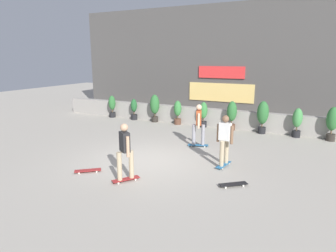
{
  "coord_description": "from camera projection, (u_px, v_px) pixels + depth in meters",
  "views": [
    {
      "loc": [
        4.9,
        -8.36,
        3.47
      ],
      "look_at": [
        0.0,
        1.5,
        0.9
      ],
      "focal_mm": 31.59,
      "sensor_mm": 36.0,
      "label": 1
    }
  ],
  "objects": [
    {
      "name": "ground_plane",
      "position": [
        149.0,
        160.0,
        10.21
      ],
      "size": [
        48.0,
        48.0,
        0.0
      ],
      "primitive_type": "plane",
      "color": "#A8A093"
    },
    {
      "name": "planter_wall",
      "position": [
        206.0,
        117.0,
        15.34
      ],
      "size": [
        18.0,
        0.4,
        0.9
      ],
      "primitive_type": "cube",
      "color": "gray",
      "rests_on": "ground"
    },
    {
      "name": "building_backdrop",
      "position": [
        229.0,
        61.0,
        18.19
      ],
      "size": [
        20.0,
        2.08,
        6.5
      ],
      "color": "#4C4947",
      "rests_on": "ground"
    },
    {
      "name": "potted_plant_0",
      "position": [
        112.0,
        105.0,
        17.35
      ],
      "size": [
        0.41,
        0.41,
        1.29
      ],
      "color": "black",
      "rests_on": "ground"
    },
    {
      "name": "potted_plant_1",
      "position": [
        134.0,
        109.0,
        16.71
      ],
      "size": [
        0.36,
        0.36,
        1.18
      ],
      "color": "black",
      "rests_on": "ground"
    },
    {
      "name": "potted_plant_2",
      "position": [
        155.0,
        106.0,
        16.07
      ],
      "size": [
        0.51,
        0.51,
        1.5
      ],
      "color": "#2D2823",
      "rests_on": "ground"
    },
    {
      "name": "potted_plant_3",
      "position": [
        178.0,
        112.0,
        15.52
      ],
      "size": [
        0.39,
        0.39,
        1.26
      ],
      "color": "brown",
      "rests_on": "ground"
    },
    {
      "name": "potted_plant_4",
      "position": [
        203.0,
        113.0,
        14.89
      ],
      "size": [
        0.41,
        0.41,
        1.28
      ],
      "color": "black",
      "rests_on": "ground"
    },
    {
      "name": "potted_plant_5",
      "position": [
        232.0,
        114.0,
        14.24
      ],
      "size": [
        0.48,
        0.48,
        1.42
      ],
      "color": "brown",
      "rests_on": "ground"
    },
    {
      "name": "potted_plant_6",
      "position": [
        263.0,
        115.0,
        13.6
      ],
      "size": [
        0.52,
        0.52,
        1.52
      ],
      "color": "black",
      "rests_on": "ground"
    },
    {
      "name": "potted_plant_7",
      "position": [
        297.0,
        121.0,
        13.0
      ],
      "size": [
        0.42,
        0.42,
        1.3
      ],
      "color": "black",
      "rests_on": "ground"
    },
    {
      "name": "potted_plant_8",
      "position": [
        332.0,
        121.0,
        12.38
      ],
      "size": [
        0.49,
        0.49,
        1.46
      ],
      "color": "#2D2823",
      "rests_on": "ground"
    },
    {
      "name": "skater_by_wall_left",
      "position": [
        125.0,
        150.0,
        8.26
      ],
      "size": [
        0.62,
        0.77,
        1.7
      ],
      "color": "maroon",
      "rests_on": "ground"
    },
    {
      "name": "skater_mid_plaza",
      "position": [
        225.0,
        139.0,
        9.4
      ],
      "size": [
        0.55,
        0.82,
        1.7
      ],
      "color": "#266699",
      "rests_on": "ground"
    },
    {
      "name": "skater_far_right",
      "position": [
        199.0,
        124.0,
        11.55
      ],
      "size": [
        0.82,
        0.53,
        1.7
      ],
      "color": "#266699",
      "rests_on": "ground"
    },
    {
      "name": "skateboard_near_camera",
      "position": [
        88.0,
        170.0,
        9.12
      ],
      "size": [
        0.74,
        0.67,
        0.08
      ],
      "color": "maroon",
      "rests_on": "ground"
    },
    {
      "name": "skateboard_aside",
      "position": [
        233.0,
        184.0,
        8.13
      ],
      "size": [
        0.75,
        0.66,
        0.08
      ],
      "color": "black",
      "rests_on": "ground"
    }
  ]
}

